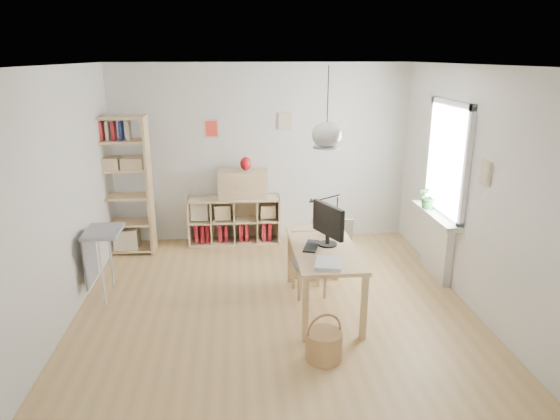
{
  "coord_description": "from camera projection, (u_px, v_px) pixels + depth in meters",
  "views": [
    {
      "loc": [
        -0.41,
        -5.28,
        2.79
      ],
      "look_at": [
        0.1,
        0.3,
        1.05
      ],
      "focal_mm": 32.0,
      "sensor_mm": 36.0,
      "label": 1
    }
  ],
  "objects": [
    {
      "name": "ground",
      "position": [
        274.0,
        302.0,
        5.89
      ],
      "size": [
        4.5,
        4.5,
        0.0
      ],
      "primitive_type": "plane",
      "color": "tan",
      "rests_on": "ground"
    },
    {
      "name": "chair",
      "position": [
        308.0,
        259.0,
        6.04
      ],
      "size": [
        0.4,
        0.4,
        0.76
      ],
      "rotation": [
        0.0,
        0.0,
        0.08
      ],
      "color": "gray",
      "rests_on": "ground"
    },
    {
      "name": "storage_chest",
      "position": [
        333.0,
        253.0,
        6.83
      ],
      "size": [
        0.69,
        0.75,
        0.62
      ],
      "rotation": [
        0.0,
        0.0,
        -0.16
      ],
      "color": "silver",
      "rests_on": "ground"
    },
    {
      "name": "windowsill",
      "position": [
        436.0,
        215.0,
        6.4
      ],
      "size": [
        0.22,
        1.2,
        0.06
      ],
      "primitive_type": "cube",
      "color": "white",
      "rests_on": "radiator"
    },
    {
      "name": "keyboard",
      "position": [
        311.0,
        246.0,
        5.56
      ],
      "size": [
        0.24,
        0.39,
        0.02
      ],
      "primitive_type": "cube",
      "rotation": [
        0.0,
        0.0,
        -0.3
      ],
      "color": "black",
      "rests_on": "desk"
    },
    {
      "name": "yarn_ball",
      "position": [
        331.0,
        229.0,
        5.93
      ],
      "size": [
        0.13,
        0.13,
        0.13
      ],
      "primitive_type": "sphere",
      "color": "#47090D",
      "rests_on": "desk"
    },
    {
      "name": "drawer_chest",
      "position": [
        243.0,
        184.0,
        7.53
      ],
      "size": [
        0.75,
        0.36,
        0.42
      ],
      "primitive_type": "cube",
      "rotation": [
        0.0,
        0.0,
        -0.03
      ],
      "color": "#D1B38A",
      "rests_on": "cube_shelf"
    },
    {
      "name": "radiator",
      "position": [
        436.0,
        246.0,
        6.53
      ],
      "size": [
        0.1,
        0.8,
        0.8
      ],
      "primitive_type": "cube",
      "color": "white",
      "rests_on": "ground"
    },
    {
      "name": "cube_shelf",
      "position": [
        233.0,
        223.0,
        7.74
      ],
      "size": [
        1.4,
        0.38,
        0.72
      ],
      "color": "#D1B38A",
      "rests_on": "ground"
    },
    {
      "name": "tall_bookshelf",
      "position": [
        121.0,
        180.0,
        7.1
      ],
      "size": [
        0.8,
        0.38,
        2.0
      ],
      "color": "#DCB97E",
      "rests_on": "ground"
    },
    {
      "name": "monitor",
      "position": [
        328.0,
        223.0,
        5.54
      ],
      "size": [
        0.27,
        0.52,
        0.47
      ],
      "rotation": [
        0.0,
        0.0,
        0.42
      ],
      "color": "black",
      "rests_on": "desk"
    },
    {
      "name": "desk",
      "position": [
        323.0,
        254.0,
        5.6
      ],
      "size": [
        0.7,
        1.5,
        0.75
      ],
      "color": "#DCB97E",
      "rests_on": "ground"
    },
    {
      "name": "window_unit",
      "position": [
        448.0,
        160.0,
        6.19
      ],
      "size": [
        0.07,
        1.16,
        1.46
      ],
      "color": "white",
      "rests_on": "ground"
    },
    {
      "name": "room_shell",
      "position": [
        327.0,
        135.0,
        5.2
      ],
      "size": [
        4.5,
        4.5,
        4.5
      ],
      "color": "white",
      "rests_on": "ground"
    },
    {
      "name": "task_lamp",
      "position": [
        323.0,
        207.0,
        6.04
      ],
      "size": [
        0.39,
        0.14,
        0.42
      ],
      "color": "black",
      "rests_on": "desk"
    },
    {
      "name": "potted_plant",
      "position": [
        429.0,
        196.0,
        6.54
      ],
      "size": [
        0.31,
        0.27,
        0.33
      ],
      "primitive_type": "imported",
      "rotation": [
        0.0,
        0.0,
        -0.02
      ],
      "color": "#2A6A27",
      "rests_on": "windowsill"
    },
    {
      "name": "side_table",
      "position": [
        98.0,
        245.0,
        5.85
      ],
      "size": [
        0.4,
        0.55,
        0.85
      ],
      "color": "gray",
      "rests_on": "ground"
    },
    {
      "name": "paper_tray",
      "position": [
        329.0,
        263.0,
        5.08
      ],
      "size": [
        0.34,
        0.39,
        0.03
      ],
      "primitive_type": "cube",
      "rotation": [
        0.0,
        0.0,
        -0.24
      ],
      "color": "white",
      "rests_on": "desk"
    },
    {
      "name": "red_vase",
      "position": [
        246.0,
        164.0,
        7.44
      ],
      "size": [
        0.17,
        0.17,
        0.2
      ],
      "primitive_type": "ellipsoid",
      "color": "#AA0E16",
      "rests_on": "drawer_chest"
    },
    {
      "name": "wicker_basket",
      "position": [
        324.0,
        344.0,
        4.75
      ],
      "size": [
        0.35,
        0.35,
        0.48
      ],
      "rotation": [
        0.0,
        0.0,
        0.24
      ],
      "color": "#A17248",
      "rests_on": "ground"
    }
  ]
}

